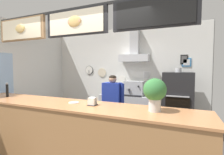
{
  "coord_description": "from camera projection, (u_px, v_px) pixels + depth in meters",
  "views": [
    {
      "loc": [
        1.65,
        -2.59,
        1.66
      ],
      "look_at": [
        0.3,
        0.61,
        1.45
      ],
      "focal_mm": 26.42,
      "sensor_mm": 36.0,
      "label": 1
    }
  ],
  "objects": [
    {
      "name": "espresso_machine",
      "position": [
        135.0,
        88.0,
        4.53
      ],
      "size": [
        0.52,
        0.45,
        0.39
      ],
      "color": "#B7BABF",
      "rests_on": "back_prep_counter"
    },
    {
      "name": "back_prep_counter",
      "position": [
        129.0,
        111.0,
        4.65
      ],
      "size": [
        1.62,
        0.62,
        0.9
      ],
      "color": "#B7BABF",
      "rests_on": "ground_plane"
    },
    {
      "name": "potted_sage",
      "position": [
        118.0,
        90.0,
        4.77
      ],
      "size": [
        0.2,
        0.2,
        0.22
      ],
      "color": "#9E563D",
      "rests_on": "back_prep_counter"
    },
    {
      "name": "shop_worker",
      "position": [
        113.0,
        107.0,
        3.62
      ],
      "size": [
        0.53,
        0.23,
        1.5
      ],
      "rotation": [
        0.0,
        0.0,
        3.12
      ],
      "color": "#232328",
      "rests_on": "ground_plane"
    },
    {
      "name": "back_wall_assembly",
      "position": [
        123.0,
        72.0,
        4.94
      ],
      "size": [
        4.75,
        2.59,
        2.86
      ],
      "color": "gray",
      "rests_on": "ground_plane"
    },
    {
      "name": "left_wall_with_window",
      "position": [
        0.0,
        77.0,
        3.96
      ],
      "size": [
        0.15,
        4.45,
        2.86
      ],
      "color": "silver",
      "rests_on": "ground_plane"
    },
    {
      "name": "potted_oregano",
      "position": [
        150.0,
        92.0,
        4.36
      ],
      "size": [
        0.17,
        0.17,
        0.2
      ],
      "color": "#4C4C51",
      "rests_on": "back_prep_counter"
    },
    {
      "name": "condiment_plate",
      "position": [
        74.0,
        103.0,
        2.63
      ],
      "size": [
        0.16,
        0.16,
        0.01
      ],
      "color": "white",
      "rests_on": "service_counter"
    },
    {
      "name": "napkin_holder",
      "position": [
        92.0,
        102.0,
        2.47
      ],
      "size": [
        0.13,
        0.12,
        0.13
      ],
      "color": "#262628",
      "rests_on": "service_counter"
    },
    {
      "name": "pizza_oven",
      "position": [
        178.0,
        104.0,
        3.97
      ],
      "size": [
        0.68,
        0.71,
        1.65
      ],
      "color": "#232326",
      "rests_on": "ground_plane"
    },
    {
      "name": "service_counter",
      "position": [
        68.0,
        137.0,
        2.64
      ],
      "size": [
        4.11,
        0.73,
        1.1
      ],
      "color": "#B77F4C",
      "rests_on": "ground_plane"
    },
    {
      "name": "ground_plane",
      "position": [
        85.0,
        155.0,
        3.12
      ],
      "size": [
        5.7,
        5.7,
        0.0
      ],
      "primitive_type": "plane",
      "color": "#3F3A38"
    },
    {
      "name": "pepper_grinder",
      "position": [
        7.0,
        90.0,
        3.18
      ],
      "size": [
        0.05,
        0.05,
        0.28
      ],
      "color": "black",
      "rests_on": "service_counter"
    },
    {
      "name": "basil_vase",
      "position": [
        155.0,
        92.0,
        2.12
      ],
      "size": [
        0.29,
        0.29,
        0.43
      ],
      "color": "silver",
      "rests_on": "service_counter"
    }
  ]
}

